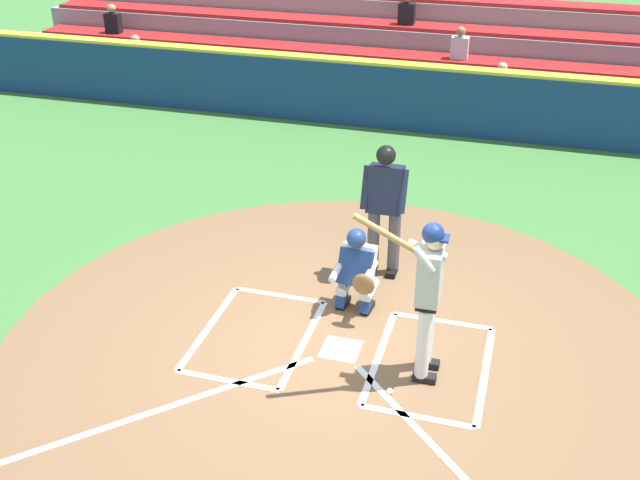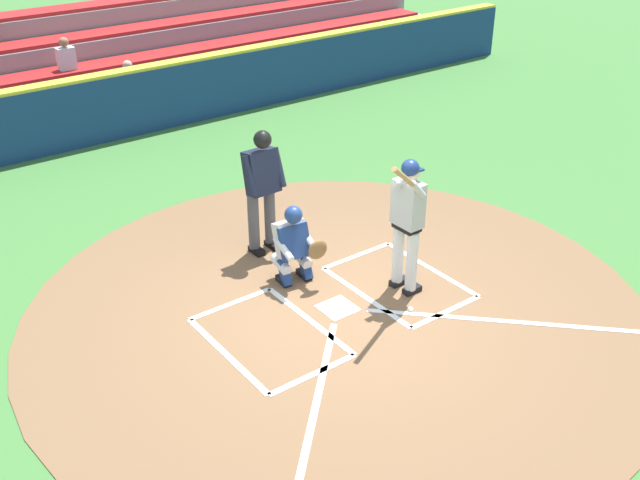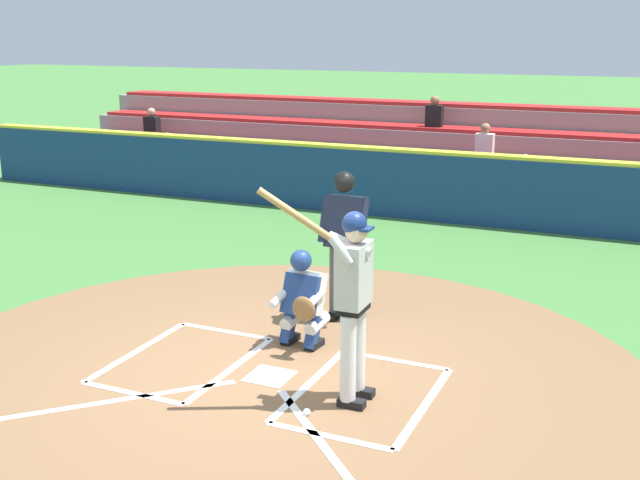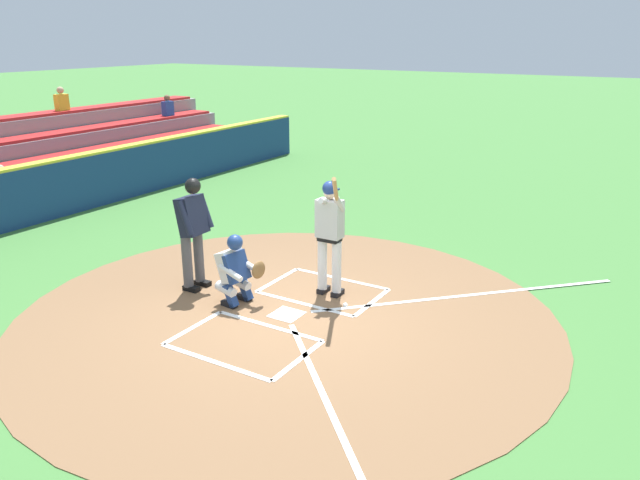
{
  "view_description": "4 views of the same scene",
  "coord_description": "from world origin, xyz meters",
  "px_view_note": "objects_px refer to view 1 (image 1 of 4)",
  "views": [
    {
      "loc": [
        -1.8,
        7.08,
        5.41
      ],
      "look_at": [
        0.56,
        -1.07,
        0.82
      ],
      "focal_mm": 43.57,
      "sensor_mm": 36.0,
      "label": 1
    },
    {
      "loc": [
        5.06,
        6.4,
        5.44
      ],
      "look_at": [
        0.41,
        0.18,
        1.22
      ],
      "focal_mm": 42.71,
      "sensor_mm": 36.0,
      "label": 2
    },
    {
      "loc": [
        -3.5,
        6.63,
        3.45
      ],
      "look_at": [
        0.04,
        -1.37,
        1.13
      ],
      "focal_mm": 44.32,
      "sensor_mm": 36.0,
      "label": 3
    },
    {
      "loc": [
        6.95,
        4.78,
        3.99
      ],
      "look_at": [
        -0.44,
        0.32,
        1.11
      ],
      "focal_mm": 34.81,
      "sensor_mm": 36.0,
      "label": 4
    }
  ],
  "objects_px": {
    "catcher": "(357,268)",
    "baseball": "(390,391)",
    "batter": "(428,290)",
    "plate_umpire": "(385,201)"
  },
  "relations": [
    {
      "from": "batter",
      "to": "baseball",
      "type": "relative_size",
      "value": 28.76
    },
    {
      "from": "catcher",
      "to": "baseball",
      "type": "xyz_separation_m",
      "value": [
        -0.74,
        1.51,
        -0.55
      ]
    },
    {
      "from": "catcher",
      "to": "baseball",
      "type": "distance_m",
      "value": 1.77
    },
    {
      "from": "catcher",
      "to": "plate_umpire",
      "type": "xyz_separation_m",
      "value": [
        -0.13,
        -0.95,
        0.49
      ]
    },
    {
      "from": "batter",
      "to": "catcher",
      "type": "relative_size",
      "value": 1.88
    },
    {
      "from": "batter",
      "to": "plate_umpire",
      "type": "relative_size",
      "value": 1.14
    },
    {
      "from": "plate_umpire",
      "to": "catcher",
      "type": "bearing_deg",
      "value": 82.46
    },
    {
      "from": "batter",
      "to": "baseball",
      "type": "distance_m",
      "value": 1.18
    },
    {
      "from": "plate_umpire",
      "to": "baseball",
      "type": "bearing_deg",
      "value": 104.08
    },
    {
      "from": "plate_umpire",
      "to": "baseball",
      "type": "xyz_separation_m",
      "value": [
        -0.62,
        2.46,
        -1.04
      ]
    }
  ]
}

